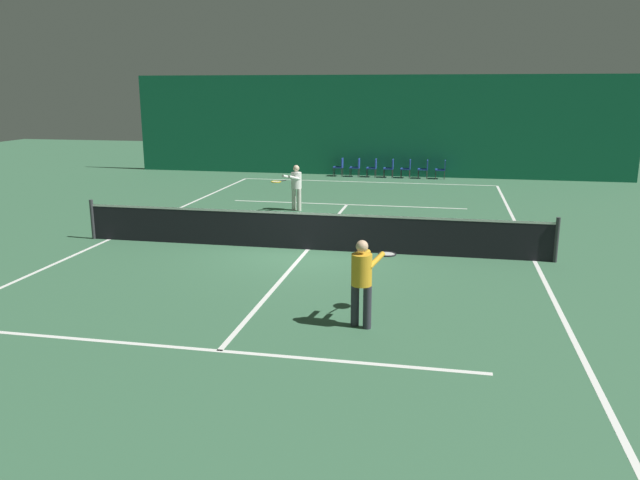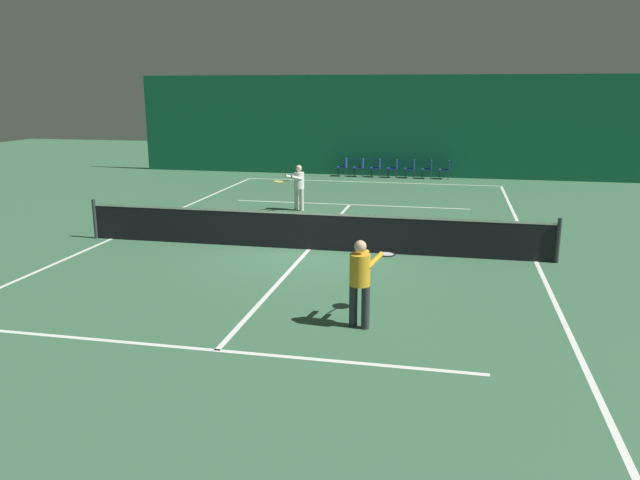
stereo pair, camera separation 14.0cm
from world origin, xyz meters
TOP-DOWN VIEW (x-y plane):
  - ground_plane at (0.00, 0.00)m, footprint 60.00×60.00m
  - backdrop_curtain at (0.00, 14.06)m, footprint 23.00×0.12m
  - court_line_baseline_far at (0.00, 11.90)m, footprint 11.00×0.10m
  - court_line_service_far at (0.00, 6.40)m, footprint 8.25×0.10m
  - court_line_service_near at (0.00, -6.40)m, footprint 8.25×0.10m
  - court_line_sideline_left at (-5.50, 0.00)m, footprint 0.10×23.80m
  - court_line_sideline_right at (5.50, 0.00)m, footprint 0.10×23.80m
  - court_line_centre at (0.00, 0.00)m, footprint 0.10×12.80m
  - tennis_net at (0.00, 0.00)m, footprint 12.00×0.10m
  - player_near at (2.04, -4.91)m, footprint 0.79×1.32m
  - player_far at (-1.52, 4.98)m, footprint 0.93×1.28m
  - courtside_chair_0 at (-1.47, 13.51)m, footprint 0.44×0.44m
  - courtside_chair_1 at (-0.69, 13.51)m, footprint 0.44×0.44m
  - courtside_chair_2 at (0.09, 13.51)m, footprint 0.44×0.44m
  - courtside_chair_3 at (0.86, 13.51)m, footprint 0.44×0.44m
  - courtside_chair_4 at (1.64, 13.51)m, footprint 0.44×0.44m
  - courtside_chair_5 at (2.42, 13.51)m, footprint 0.44×0.44m
  - courtside_chair_6 at (3.19, 13.51)m, footprint 0.44×0.44m

SIDE VIEW (x-z plane):
  - ground_plane at x=0.00m, z-range 0.00..0.00m
  - court_line_baseline_far at x=0.00m, z-range 0.00..0.00m
  - court_line_service_far at x=0.00m, z-range 0.00..0.00m
  - court_line_service_near at x=0.00m, z-range 0.00..0.00m
  - court_line_sideline_left at x=-5.50m, z-range 0.00..0.00m
  - court_line_sideline_right at x=5.50m, z-range 0.00..0.00m
  - court_line_centre at x=0.00m, z-range 0.00..0.00m
  - courtside_chair_0 at x=-1.47m, z-range 0.07..0.91m
  - courtside_chair_1 at x=-0.69m, z-range 0.07..0.91m
  - courtside_chair_2 at x=0.09m, z-range 0.07..0.91m
  - courtside_chair_3 at x=0.86m, z-range 0.07..0.91m
  - courtside_chair_4 at x=1.64m, z-range 0.07..0.91m
  - courtside_chair_5 at x=2.42m, z-range 0.07..0.91m
  - courtside_chair_6 at x=3.19m, z-range 0.07..0.91m
  - tennis_net at x=0.00m, z-range -0.02..1.05m
  - player_far at x=-1.52m, z-range 0.13..1.64m
  - player_near at x=2.04m, z-range 0.13..1.66m
  - backdrop_curtain at x=0.00m, z-range 0.00..4.57m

